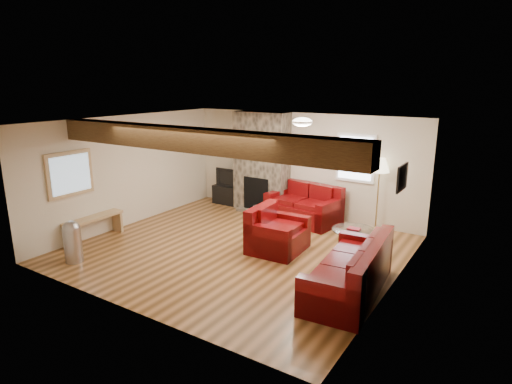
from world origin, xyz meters
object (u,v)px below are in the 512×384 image
floor_lamp (380,169)px  loveseat (303,204)px  armchair_red (278,229)px  coffee_table (353,239)px  television (231,177)px  tv_cabinet (231,195)px  sofa_three (349,267)px

floor_lamp → loveseat: bearing=-168.9°
armchair_red → coffee_table: (1.22, 0.85, -0.23)m
coffee_table → floor_lamp: floor_lamp is taller
television → tv_cabinet: bearing=0.0°
sofa_three → coffee_table: sofa_three is taller
coffee_table → television: bearing=161.4°
sofa_three → floor_lamp: 3.26m
loveseat → coffee_table: loveseat is taller
loveseat → coffee_table: 1.91m
coffee_table → loveseat: bearing=147.6°
television → floor_lamp: 3.98m
loveseat → floor_lamp: floor_lamp is taller
armchair_red → television: bearing=48.3°
sofa_three → television: 5.41m
coffee_table → tv_cabinet: 4.11m
armchair_red → television: (-2.68, 2.16, 0.31)m
sofa_three → loveseat: (-2.16, 2.75, 0.02)m
loveseat → tv_cabinet: (-2.30, 0.30, -0.19)m
loveseat → sofa_three: bearing=-42.5°
armchair_red → tv_cabinet: bearing=48.3°
sofa_three → armchair_red: armchair_red is taller
tv_cabinet → floor_lamp: (3.93, 0.02, 1.14)m
coffee_table → television: size_ratio=1.02×
sofa_three → television: size_ratio=2.61×
loveseat → armchair_red: bearing=-69.0°
television → floor_lamp: (3.93, 0.02, 0.65)m
armchair_red → floor_lamp: 2.69m
loveseat → floor_lamp: bearing=20.6°
loveseat → armchair_red: (0.38, -1.86, -0.01)m
armchair_red → television: television is taller
armchair_red → coffee_table: bearing=-57.9°
sofa_three → tv_cabinet: sofa_three is taller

